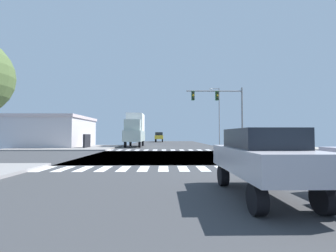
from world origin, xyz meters
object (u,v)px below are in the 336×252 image
at_px(street_lamp, 218,112).
at_px(sedan_farside_1, 262,156).
at_px(bank_building, 30,132).
at_px(traffic_signal_mast, 221,104).
at_px(box_truck_crossing_2, 135,129).
at_px(pickup_trailing_1, 159,137).

distance_m(street_lamp, sedan_farside_1, 33.07).
relative_size(bank_building, sedan_farside_1, 4.08).
xyz_separation_m(bank_building, sedan_farside_1, (21.76, -27.15, -1.04)).
xyz_separation_m(traffic_signal_mast, bank_building, (-25.43, 7.31, -3.04)).
relative_size(bank_building, box_truck_crossing_2, 2.43).
relative_size(traffic_signal_mast, box_truck_crossing_2, 0.98).
distance_m(traffic_signal_mast, sedan_farside_1, 20.59).
distance_m(bank_building, sedan_farside_1, 34.81).
xyz_separation_m(sedan_farside_1, box_truck_crossing_2, (-7.00, 27.99, 1.45)).
bearing_deg(bank_building, street_lamp, 10.24).
distance_m(bank_building, box_truck_crossing_2, 14.79).
bearing_deg(street_lamp, box_truck_crossing_2, -162.25).
distance_m(street_lamp, bank_building, 28.55).
relative_size(traffic_signal_mast, street_lamp, 0.75).
bearing_deg(bank_building, pickup_trailing_1, 53.12).
height_order(street_lamp, pickup_trailing_1, street_lamp).
bearing_deg(street_lamp, sedan_farside_1, -100.78).
height_order(traffic_signal_mast, pickup_trailing_1, traffic_signal_mast).
bearing_deg(sedan_farside_1, street_lamp, 79.22).
height_order(traffic_signal_mast, street_lamp, street_lamp).
height_order(bank_building, pickup_trailing_1, bank_building).
relative_size(bank_building, pickup_trailing_1, 3.44).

